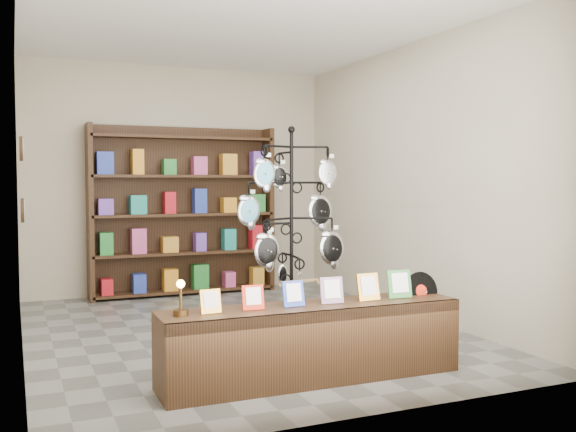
% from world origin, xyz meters
% --- Properties ---
extents(ground, '(5.00, 5.00, 0.00)m').
position_xyz_m(ground, '(0.00, 0.00, 0.00)').
color(ground, slate).
rests_on(ground, ground).
extents(room_envelope, '(5.00, 5.00, 5.00)m').
position_xyz_m(room_envelope, '(0.00, 0.00, 1.85)').
color(room_envelope, '#BCB097').
rests_on(room_envelope, ground).
extents(display_tree, '(1.02, 0.85, 1.98)m').
position_xyz_m(display_tree, '(0.27, -0.63, 1.14)').
color(display_tree, black).
rests_on(display_tree, ground).
extents(front_shelf, '(2.31, 0.49, 0.81)m').
position_xyz_m(front_shelf, '(-0.02, -1.69, 0.29)').
color(front_shelf, black).
rests_on(front_shelf, ground).
extents(back_shelving, '(2.42, 0.36, 2.20)m').
position_xyz_m(back_shelving, '(0.00, 2.30, 1.03)').
color(back_shelving, black).
rests_on(back_shelving, ground).
extents(wall_clocks, '(0.03, 0.24, 0.84)m').
position_xyz_m(wall_clocks, '(-1.97, 0.80, 1.50)').
color(wall_clocks, black).
rests_on(wall_clocks, ground).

